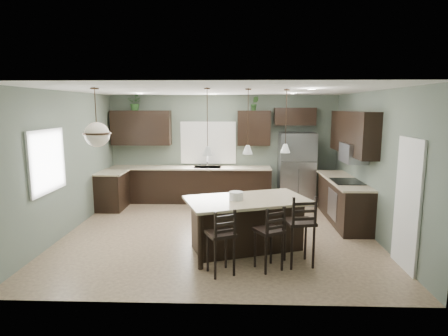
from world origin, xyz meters
TOP-DOWN VIEW (x-y plane):
  - ground at (0.00, 0.00)m, footprint 6.00×6.00m
  - pantry_door at (2.98, -1.55)m, footprint 0.04×0.82m
  - window_back at (-0.40, 2.73)m, footprint 1.35×0.02m
  - window_left at (-2.98, -0.80)m, footprint 0.02×1.10m
  - left_return_cabs at (-2.70, 1.70)m, footprint 0.60×0.90m
  - left_return_countertop at (-2.68, 1.70)m, footprint 0.66×0.96m
  - back_lower_cabs at (-0.85, 2.45)m, footprint 4.20×0.60m
  - back_countertop at (-0.85, 2.43)m, footprint 4.20×0.66m
  - sink_inset at (-0.40, 2.43)m, footprint 0.70×0.45m
  - faucet at (-0.40, 2.40)m, footprint 0.02×0.02m
  - back_upper_left at (-2.15, 2.58)m, footprint 1.55×0.34m
  - back_upper_right at (0.80, 2.58)m, footprint 0.85×0.34m
  - fridge_header at (1.85, 2.58)m, footprint 1.05×0.34m
  - right_lower_cabs at (2.70, 0.87)m, footprint 0.60×2.35m
  - right_countertop at (2.68, 0.87)m, footprint 0.66×2.35m
  - cooktop at (2.68, 0.60)m, footprint 0.58×0.75m
  - wall_oven_front at (2.40, 0.60)m, footprint 0.01×0.72m
  - right_upper_cabs at (2.83, 0.87)m, footprint 0.34×2.35m
  - microwave at (2.78, 0.60)m, footprint 0.40×0.75m
  - refrigerator at (1.91, 2.39)m, footprint 0.90×0.74m
  - kitchen_island at (0.54, -0.91)m, footprint 2.33×1.78m
  - serving_dish at (0.36, -0.97)m, footprint 0.24×0.24m
  - bar_stool_left at (0.13, -1.87)m, footprint 0.51×0.51m
  - bar_stool_center at (0.86, -1.68)m, footprint 0.52×0.52m
  - bar_stool_right at (1.36, -1.49)m, footprint 0.50×0.50m
  - pendant_left at (-0.12, -1.14)m, footprint 0.17×0.17m
  - pendant_center at (0.54, -0.91)m, footprint 0.17×0.17m
  - pendant_right at (1.21, -0.68)m, footprint 0.17×0.17m
  - chandelier at (-1.90, -1.21)m, footprint 0.44×0.44m
  - plant_back_left at (-2.27, 2.55)m, footprint 0.45×0.41m
  - plant_back_right at (0.81, 2.55)m, footprint 0.21×0.17m
  - room_shell at (0.00, 0.00)m, footprint 6.00×6.00m

SIDE VIEW (x-z plane):
  - ground at x=0.00m, z-range 0.00..0.00m
  - left_return_cabs at x=-2.70m, z-range 0.00..0.90m
  - back_lower_cabs at x=-0.85m, z-range 0.00..0.90m
  - right_lower_cabs at x=2.70m, z-range 0.00..0.90m
  - wall_oven_front at x=2.40m, z-range 0.15..0.75m
  - kitchen_island at x=0.54m, z-range 0.00..0.92m
  - bar_stool_center at x=0.86m, z-range 0.00..1.03m
  - bar_stool_left at x=0.13m, z-range 0.00..1.03m
  - bar_stool_right at x=1.36m, z-range 0.00..1.16m
  - left_return_countertop at x=-2.68m, z-range 0.90..0.94m
  - back_countertop at x=-0.85m, z-range 0.90..0.94m
  - right_countertop at x=2.68m, z-range 0.90..0.94m
  - refrigerator at x=1.91m, z-range 0.00..1.85m
  - sink_inset at x=-0.40m, z-range 0.93..0.94m
  - cooktop at x=2.68m, z-range 0.93..0.95m
  - serving_dish at x=0.36m, z-range 0.92..1.06m
  - pantry_door at x=2.98m, z-range 0.00..2.04m
  - faucet at x=-0.40m, z-range 0.94..1.22m
  - window_back at x=-0.40m, z-range 1.05..2.05m
  - window_left at x=-2.98m, z-range 1.05..2.05m
  - microwave at x=2.78m, z-range 1.35..1.75m
  - room_shell at x=0.00m, z-range -1.30..4.70m
  - back_upper_left at x=-2.15m, z-range 1.50..2.40m
  - back_upper_right at x=0.80m, z-range 1.50..2.40m
  - right_upper_cabs at x=2.83m, z-range 1.50..2.40m
  - fridge_header at x=1.85m, z-range 2.02..2.48m
  - pendant_left at x=-0.12m, z-range 1.70..2.80m
  - pendant_center at x=0.54m, z-range 1.70..2.80m
  - pendant_right at x=1.21m, z-range 1.70..2.80m
  - chandelier at x=-1.90m, z-range 1.85..2.80m
  - plant_back_right at x=0.81m, z-range 2.40..2.76m
  - plant_back_left at x=-2.27m, z-range 2.40..2.81m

